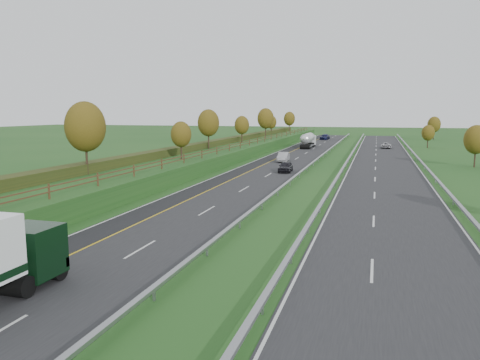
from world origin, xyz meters
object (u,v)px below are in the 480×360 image
Objects in this scene: car_oncoming at (386,145)px; road_tanker at (308,140)px; car_dark_near at (286,167)px; car_small_far at (325,137)px; car_silver_mid at (283,157)px.

road_tanker is at bearing 12.49° from car_oncoming.
road_tanker is at bearing 91.25° from car_dark_near.
car_dark_near is 80.22m from car_small_far.
car_dark_near is 51.74m from car_oncoming.
car_dark_near is 13.94m from car_silver_mid.
car_oncoming is (17.53, -30.54, -0.14)m from car_small_far.
car_small_far is (-2.94, 80.17, 0.06)m from car_dark_near.
car_dark_near is at bearing -81.66° from car_small_far.
car_silver_mid is at bearing -83.79° from car_small_far.
car_silver_mid is 40.08m from car_oncoming.
car_dark_near is at bearing 77.08° from car_oncoming.
car_small_far is (0.04, 66.56, 0.01)m from car_silver_mid.
road_tanker is 33.19m from car_silver_mid.
car_oncoming is (17.99, 2.85, -1.14)m from road_tanker.
car_small_far is at bearing -56.67° from car_oncoming.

